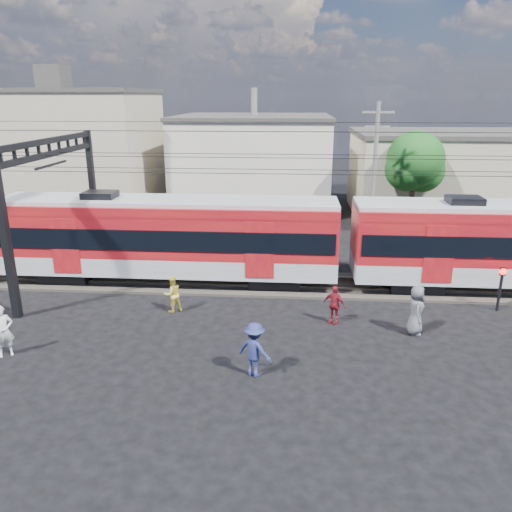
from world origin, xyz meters
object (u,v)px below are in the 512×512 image
at_px(pedestrian_c, 255,350).
at_px(commuter_train, 173,235).
at_px(pedestrian_a, 3,331).
at_px(crossing_signal, 501,281).

bearing_deg(pedestrian_c, commuter_train, -33.36).
relative_size(commuter_train, pedestrian_a, 26.72).
xyz_separation_m(pedestrian_a, crossing_signal, (18.83, 5.30, 0.42)).
height_order(commuter_train, pedestrian_a, commuter_train).
height_order(pedestrian_a, pedestrian_c, pedestrian_a).
xyz_separation_m(commuter_train, pedestrian_c, (4.58, -8.29, -1.47)).
height_order(commuter_train, crossing_signal, commuter_train).
relative_size(pedestrian_a, crossing_signal, 0.96).
xyz_separation_m(pedestrian_a, pedestrian_c, (8.88, -0.66, -0.00)).
xyz_separation_m(commuter_train, crossing_signal, (14.53, -2.33, -1.04)).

